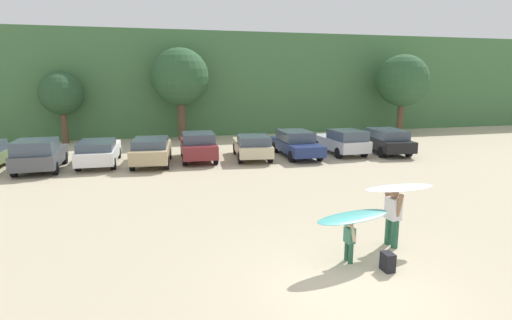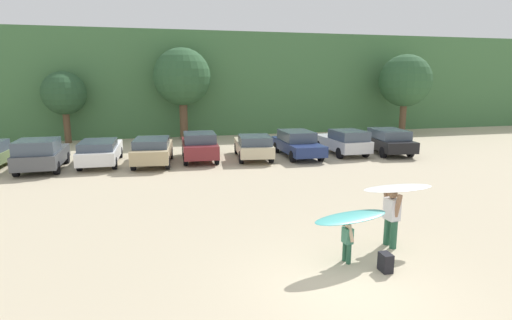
% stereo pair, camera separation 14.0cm
% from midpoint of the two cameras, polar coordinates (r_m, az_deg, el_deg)
% --- Properties ---
extents(ground_plane, '(120.00, 120.00, 0.00)m').
position_cam_midpoint_polar(ground_plane, '(9.49, 12.93, -17.05)').
color(ground_plane, '#C1B293').
extents(hillside_ridge, '(108.00, 12.00, 8.08)m').
position_cam_midpoint_polar(hillside_ridge, '(38.01, -8.66, 10.64)').
color(hillside_ridge, '#427042').
rests_on(hillside_ridge, ground_plane).
extents(tree_center_left, '(2.98, 2.98, 4.99)m').
position_cam_midpoint_polar(tree_center_left, '(31.24, -25.87, 8.42)').
color(tree_center_left, brown).
rests_on(tree_center_left, ground_plane).
extents(tree_right, '(4.15, 4.15, 6.69)m').
position_cam_midpoint_polar(tree_right, '(30.47, -10.78, 11.40)').
color(tree_right, brown).
rests_on(tree_right, ground_plane).
extents(tree_far_right, '(4.14, 4.14, 6.39)m').
position_cam_midpoint_polar(tree_far_right, '(35.17, 19.90, 10.44)').
color(tree_far_right, brown).
rests_on(tree_far_right, ground_plane).
extents(parked_car_dark_gray, '(2.04, 4.06, 1.62)m').
position_cam_midpoint_polar(parked_car_dark_gray, '(22.50, -28.45, 0.69)').
color(parked_car_dark_gray, '#4C4F54').
rests_on(parked_car_dark_gray, ground_plane).
extents(parked_car_white, '(1.92, 4.74, 1.35)m').
position_cam_midpoint_polar(parked_car_white, '(22.82, -21.47, 1.17)').
color(parked_car_white, white).
rests_on(parked_car_white, ground_plane).
extents(parked_car_tan, '(2.23, 4.35, 1.44)m').
position_cam_midpoint_polar(parked_car_tan, '(21.97, -14.73, 1.35)').
color(parked_car_tan, tan).
rests_on(parked_car_tan, ground_plane).
extents(parked_car_maroon, '(2.00, 4.21, 1.57)m').
position_cam_midpoint_polar(parked_car_maroon, '(22.65, -8.33, 2.01)').
color(parked_car_maroon, maroon).
rests_on(parked_car_maroon, ground_plane).
extents(parked_car_champagne, '(2.28, 4.47, 1.40)m').
position_cam_midpoint_polar(parked_car_champagne, '(22.82, -0.72, 2.01)').
color(parked_car_champagne, beige).
rests_on(parked_car_champagne, ground_plane).
extents(parked_car_navy, '(1.87, 4.74, 1.48)m').
position_cam_midpoint_polar(parked_car_navy, '(23.70, 5.49, 2.38)').
color(parked_car_navy, navy).
rests_on(parked_car_navy, ground_plane).
extents(parked_car_silver, '(1.98, 4.21, 1.52)m').
position_cam_midpoint_polar(parked_car_silver, '(24.76, 11.89, 2.61)').
color(parked_car_silver, silver).
rests_on(parked_car_silver, ground_plane).
extents(parked_car_black, '(2.34, 4.95, 1.49)m').
position_cam_midpoint_polar(parked_car_black, '(25.90, 17.51, 2.69)').
color(parked_car_black, black).
rests_on(parked_car_black, ground_plane).
extents(person_adult, '(0.33, 0.74, 1.60)m').
position_cam_midpoint_polar(person_adult, '(11.52, 18.42, -7.27)').
color(person_adult, '#26593F').
rests_on(person_adult, ground_plane).
extents(person_child, '(0.22, 0.54, 1.06)m').
position_cam_midpoint_polar(person_child, '(10.37, 12.66, -10.84)').
color(person_child, '#26593F').
rests_on(person_child, ground_plane).
extents(surfboard_white, '(2.05, 0.61, 0.12)m').
position_cam_midpoint_polar(surfboard_white, '(11.39, 19.27, -3.71)').
color(surfboard_white, white).
extents(surfboard_teal, '(2.18, 1.02, 0.14)m').
position_cam_midpoint_polar(surfboard_teal, '(10.15, 13.21, -7.83)').
color(surfboard_teal, teal).
extents(backpack_dropped, '(0.24, 0.34, 0.45)m').
position_cam_midpoint_polar(backpack_dropped, '(10.31, 17.71, -13.53)').
color(backpack_dropped, black).
rests_on(backpack_dropped, ground_plane).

